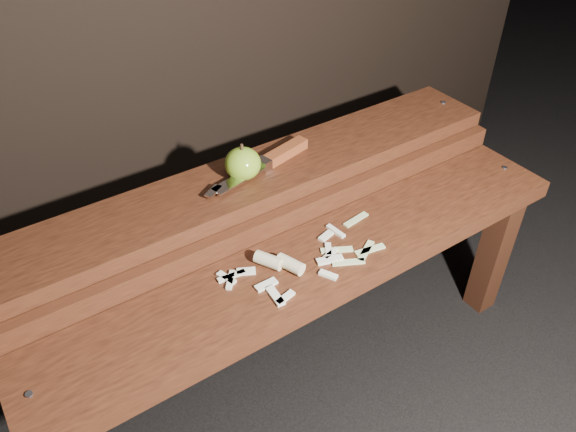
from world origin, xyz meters
TOP-DOWN VIEW (x-y plane):
  - ground at (0.00, 0.00)m, footprint 60.00×60.00m
  - bench_front_tier at (0.00, -0.06)m, footprint 1.20×0.20m
  - bench_rear_tier at (0.00, 0.17)m, footprint 1.20×0.21m
  - apple at (-0.04, 0.17)m, footprint 0.08×0.08m
  - knife at (0.04, 0.18)m, footprint 0.29×0.09m
  - apple_scraps at (-0.06, -0.04)m, footprint 0.37×0.14m

SIDE VIEW (x-z plane):
  - ground at x=0.00m, z-range 0.00..0.00m
  - bench_front_tier at x=0.00m, z-range 0.14..0.56m
  - bench_rear_tier at x=0.00m, z-range 0.16..0.67m
  - apple_scraps at x=-0.06m, z-range 0.42..0.44m
  - knife at x=0.04m, z-range 0.50..0.52m
  - apple at x=-0.04m, z-range 0.49..0.58m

